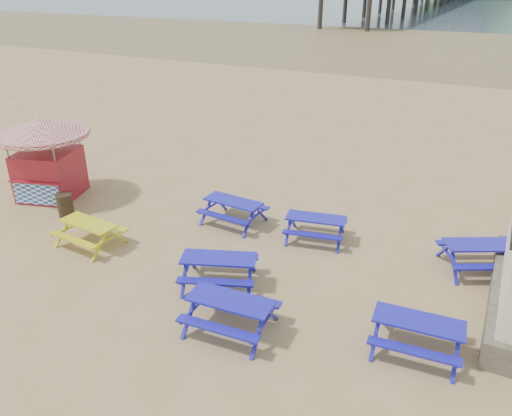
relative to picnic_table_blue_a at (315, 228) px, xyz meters
The scene contains 12 objects.
ground 2.71m from the picnic_table_blue_a, 126.04° to the right, with size 400.00×400.00×0.00m, color tan.
wet_sand 52.85m from the picnic_table_blue_a, 91.71° to the left, with size 400.00×400.00×0.00m, color olive.
sea 167.84m from the picnic_table_blue_a, 90.54° to the left, with size 400.00×400.00×0.00m, color #475966.
picnic_table_blue_a is the anchor object (origin of this frame).
picnic_table_blue_b 2.91m from the picnic_table_blue_a, behind, with size 2.09×1.73×0.83m.
picnic_table_blue_c 4.85m from the picnic_table_blue_a, ahead, with size 2.56×2.40×0.85m.
picnic_table_blue_d 5.13m from the picnic_table_blue_a, 92.18° to the right, with size 2.14×1.77×0.85m.
picnic_table_blue_e 3.87m from the picnic_table_blue_a, 111.53° to the right, with size 2.47×2.25×0.85m.
picnic_table_blue_f 5.49m from the picnic_table_blue_a, 44.89° to the right, with size 2.08×1.73×0.82m.
picnic_table_yellow 7.09m from the picnic_table_blue_a, 149.89° to the right, with size 2.00×1.66×0.79m.
ice_cream_kiosk 10.38m from the picnic_table_blue_a, behind, with size 4.25×4.25×3.05m.
litter_bin 8.72m from the picnic_table_blue_a, 164.00° to the right, with size 0.57×0.57×0.83m.
Camera 1 is at (6.29, -11.24, 7.76)m, focal length 35.00 mm.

